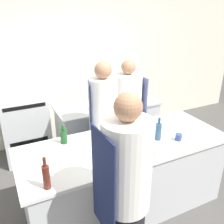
{
  "coord_description": "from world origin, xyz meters",
  "views": [
    {
      "loc": [
        -1.24,
        -2.15,
        2.35
      ],
      "look_at": [
        0.0,
        0.35,
        1.16
      ],
      "focal_mm": 40.0,
      "sensor_mm": 36.0,
      "label": 1
    }
  ],
  "objects_px": {
    "bottle_wine": "(46,176)",
    "cup": "(178,137)",
    "bowl_mixing_large": "(146,152)",
    "bottle_vinegar": "(158,131)",
    "bottle_olive_oil": "(64,136)",
    "stockpot": "(138,92)",
    "chef_at_pass_far": "(104,126)",
    "bowl_prep_small": "(127,132)",
    "oven_range": "(25,128)",
    "chef_at_stove": "(127,118)",
    "chef_at_prep_near": "(125,197)"
  },
  "relations": [
    {
      "from": "oven_range",
      "to": "cup",
      "type": "height_order",
      "value": "oven_range"
    },
    {
      "from": "chef_at_pass_far",
      "to": "bowl_mixing_large",
      "type": "distance_m",
      "value": 0.89
    },
    {
      "from": "bottle_vinegar",
      "to": "bowl_prep_small",
      "type": "xyz_separation_m",
      "value": [
        -0.27,
        0.27,
        -0.08
      ]
    },
    {
      "from": "oven_range",
      "to": "cup",
      "type": "bearing_deg",
      "value": -52.9
    },
    {
      "from": "bowl_mixing_large",
      "to": "stockpot",
      "type": "height_order",
      "value": "stockpot"
    },
    {
      "from": "chef_at_stove",
      "to": "bottle_olive_oil",
      "type": "xyz_separation_m",
      "value": [
        -1.06,
        -0.41,
        0.16
      ]
    },
    {
      "from": "bottle_olive_oil",
      "to": "stockpot",
      "type": "xyz_separation_m",
      "value": [
        1.51,
        0.84,
        0.04
      ]
    },
    {
      "from": "bottle_wine",
      "to": "cup",
      "type": "xyz_separation_m",
      "value": [
        1.55,
        0.15,
        -0.08
      ]
    },
    {
      "from": "chef_at_prep_near",
      "to": "chef_at_pass_far",
      "type": "bearing_deg",
      "value": -18.45
    },
    {
      "from": "chef_at_stove",
      "to": "cup",
      "type": "bearing_deg",
      "value": 5.26
    },
    {
      "from": "oven_range",
      "to": "bottle_olive_oil",
      "type": "xyz_separation_m",
      "value": [
        0.27,
        -1.42,
        0.48
      ]
    },
    {
      "from": "bottle_olive_oil",
      "to": "bowl_mixing_large",
      "type": "relative_size",
      "value": 1.22
    },
    {
      "from": "chef_at_pass_far",
      "to": "bottle_vinegar",
      "type": "height_order",
      "value": "chef_at_pass_far"
    },
    {
      "from": "bottle_vinegar",
      "to": "cup",
      "type": "bearing_deg",
      "value": -30.45
    },
    {
      "from": "oven_range",
      "to": "bottle_olive_oil",
      "type": "distance_m",
      "value": 1.52
    },
    {
      "from": "chef_at_pass_far",
      "to": "bowl_mixing_large",
      "type": "xyz_separation_m",
      "value": [
        0.09,
        -0.89,
        0.07
      ]
    },
    {
      "from": "oven_range",
      "to": "bottle_wine",
      "type": "distance_m",
      "value": 2.17
    },
    {
      "from": "oven_range",
      "to": "chef_at_stove",
      "type": "relative_size",
      "value": 0.62
    },
    {
      "from": "chef_at_stove",
      "to": "bottle_vinegar",
      "type": "relative_size",
      "value": 6.06
    },
    {
      "from": "bowl_prep_small",
      "to": "stockpot",
      "type": "xyz_separation_m",
      "value": [
        0.77,
        0.98,
        0.09
      ]
    },
    {
      "from": "chef_at_pass_far",
      "to": "bottle_wine",
      "type": "xyz_separation_m",
      "value": [
        -0.96,
        -0.95,
        0.16
      ]
    },
    {
      "from": "bottle_vinegar",
      "to": "bottle_wine",
      "type": "distance_m",
      "value": 1.38
    },
    {
      "from": "chef_at_prep_near",
      "to": "bowl_prep_small",
      "type": "relative_size",
      "value": 6.87
    },
    {
      "from": "cup",
      "to": "bottle_wine",
      "type": "bearing_deg",
      "value": -174.33
    },
    {
      "from": "bottle_olive_oil",
      "to": "stockpot",
      "type": "bearing_deg",
      "value": 29.25
    },
    {
      "from": "oven_range",
      "to": "bowl_prep_small",
      "type": "relative_size",
      "value": 3.97
    },
    {
      "from": "bottle_wine",
      "to": "bowl_mixing_large",
      "type": "bearing_deg",
      "value": 3.45
    },
    {
      "from": "oven_range",
      "to": "cup",
      "type": "xyz_separation_m",
      "value": [
        1.47,
        -1.95,
        0.43
      ]
    },
    {
      "from": "chef_at_stove",
      "to": "cup",
      "type": "relative_size",
      "value": 21.03
    },
    {
      "from": "bottle_wine",
      "to": "bowl_mixing_large",
      "type": "height_order",
      "value": "bottle_wine"
    },
    {
      "from": "chef_at_stove",
      "to": "bottle_vinegar",
      "type": "bearing_deg",
      "value": -7.56
    },
    {
      "from": "oven_range",
      "to": "chef_at_pass_far",
      "type": "relative_size",
      "value": 0.6
    },
    {
      "from": "bowl_mixing_large",
      "to": "bottle_vinegar",
      "type": "bearing_deg",
      "value": 35.02
    },
    {
      "from": "chef_at_prep_near",
      "to": "bowl_mixing_large",
      "type": "bearing_deg",
      "value": -49.37
    },
    {
      "from": "bowl_mixing_large",
      "to": "bowl_prep_small",
      "type": "xyz_separation_m",
      "value": [
        0.03,
        0.48,
        0.0
      ]
    },
    {
      "from": "chef_at_pass_far",
      "to": "bowl_mixing_large",
      "type": "height_order",
      "value": "chef_at_pass_far"
    },
    {
      "from": "chef_at_pass_far",
      "to": "cup",
      "type": "bearing_deg",
      "value": -122.96
    },
    {
      "from": "bowl_mixing_large",
      "to": "chef_at_prep_near",
      "type": "bearing_deg",
      "value": -138.14
    },
    {
      "from": "bowl_prep_small",
      "to": "bottle_olive_oil",
      "type": "bearing_deg",
      "value": 169.27
    },
    {
      "from": "chef_at_stove",
      "to": "bowl_mixing_large",
      "type": "distance_m",
      "value": 1.09
    },
    {
      "from": "chef_at_prep_near",
      "to": "stockpot",
      "type": "distance_m",
      "value": 2.32
    },
    {
      "from": "chef_at_stove",
      "to": "chef_at_prep_near",
      "type": "bearing_deg",
      "value": -33.82
    },
    {
      "from": "cup",
      "to": "chef_at_stove",
      "type": "bearing_deg",
      "value": 98.9
    },
    {
      "from": "bottle_wine",
      "to": "cup",
      "type": "bearing_deg",
      "value": 5.67
    },
    {
      "from": "bowl_prep_small",
      "to": "bowl_mixing_large",
      "type": "bearing_deg",
      "value": -93.91
    },
    {
      "from": "bottle_wine",
      "to": "stockpot",
      "type": "height_order",
      "value": "bottle_wine"
    },
    {
      "from": "bowl_prep_small",
      "to": "cup",
      "type": "relative_size",
      "value": 3.27
    },
    {
      "from": "chef_at_stove",
      "to": "bowl_mixing_large",
      "type": "bearing_deg",
      "value": -22.74
    },
    {
      "from": "chef_at_stove",
      "to": "bowl_prep_small",
      "type": "height_order",
      "value": "chef_at_stove"
    },
    {
      "from": "bottle_vinegar",
      "to": "bowl_prep_small",
      "type": "height_order",
      "value": "bottle_vinegar"
    }
  ]
}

